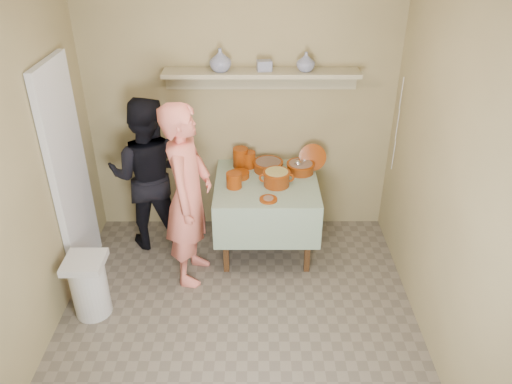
{
  "coord_description": "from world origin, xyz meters",
  "views": [
    {
      "loc": [
        0.15,
        -2.85,
        3.03
      ],
      "look_at": [
        0.15,
        0.75,
        0.95
      ],
      "focal_mm": 35.0,
      "sensor_mm": 36.0,
      "label": 1
    }
  ],
  "objects_px": {
    "person_cook": "(188,196)",
    "person_helper": "(147,174)",
    "trash_bin": "(89,286)",
    "cazuela_rice": "(277,177)",
    "serving_table": "(266,192)"
  },
  "relations": [
    {
      "from": "person_cook",
      "to": "serving_table",
      "type": "height_order",
      "value": "person_cook"
    },
    {
      "from": "person_helper",
      "to": "serving_table",
      "type": "height_order",
      "value": "person_helper"
    },
    {
      "from": "serving_table",
      "to": "person_cook",
      "type": "bearing_deg",
      "value": -148.7
    },
    {
      "from": "person_cook",
      "to": "person_helper",
      "type": "xyz_separation_m",
      "value": [
        -0.46,
        0.53,
        -0.07
      ]
    },
    {
      "from": "person_helper",
      "to": "serving_table",
      "type": "distance_m",
      "value": 1.16
    },
    {
      "from": "cazuela_rice",
      "to": "trash_bin",
      "type": "height_order",
      "value": "cazuela_rice"
    },
    {
      "from": "cazuela_rice",
      "to": "serving_table",
      "type": "bearing_deg",
      "value": 141.15
    },
    {
      "from": "person_cook",
      "to": "person_helper",
      "type": "bearing_deg",
      "value": 49.18
    },
    {
      "from": "trash_bin",
      "to": "person_helper",
      "type": "bearing_deg",
      "value": 72.1
    },
    {
      "from": "trash_bin",
      "to": "cazuela_rice",
      "type": "bearing_deg",
      "value": 28.69
    },
    {
      "from": "person_cook",
      "to": "serving_table",
      "type": "xyz_separation_m",
      "value": [
        0.69,
        0.42,
        -0.21
      ]
    },
    {
      "from": "person_cook",
      "to": "trash_bin",
      "type": "bearing_deg",
      "value": 131.19
    },
    {
      "from": "serving_table",
      "to": "cazuela_rice",
      "type": "bearing_deg",
      "value": -38.85
    },
    {
      "from": "person_cook",
      "to": "trash_bin",
      "type": "xyz_separation_m",
      "value": [
        -0.8,
        -0.52,
        -0.56
      ]
    },
    {
      "from": "person_helper",
      "to": "serving_table",
      "type": "xyz_separation_m",
      "value": [
        1.15,
        -0.12,
        -0.13
      ]
    }
  ]
}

